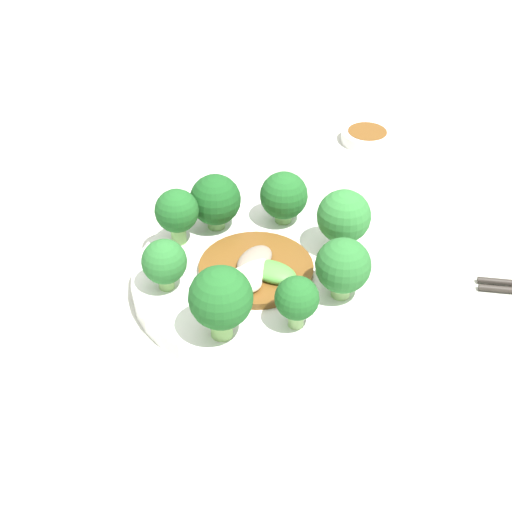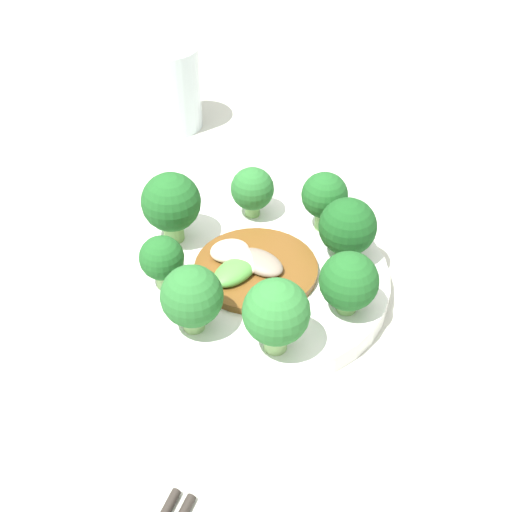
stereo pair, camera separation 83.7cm
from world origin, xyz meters
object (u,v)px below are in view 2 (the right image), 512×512
broccoli_southwest (171,203)px  broccoli_east (276,313)px  broccoli_north (348,227)px  broccoli_southeast (192,297)px  broccoli_northeast (349,282)px  drinking_glass (170,87)px  broccoli_west (252,190)px  broccoli_northwest (325,197)px  plate (256,280)px  stirfry_center (249,265)px  broccoli_south (162,259)px

broccoli_southwest → broccoli_east: size_ratio=1.06×
broccoli_north → broccoli_southeast: same height
broccoli_southeast → broccoli_southwest: bearing=-176.6°
broccoli_northeast → broccoli_southeast: bearing=-89.8°
broccoli_north → drinking_glass: bearing=-155.2°
broccoli_west → broccoli_east: size_ratio=0.78×
broccoli_northwest → broccoli_southwest: broccoli_southwest is taller
plate → broccoli_west: bearing=172.9°
broccoli_north → broccoli_east: 0.14m
stirfry_center → broccoli_west: bearing=169.0°
plate → broccoli_southeast: size_ratio=3.97×
broccoli_north → broccoli_southeast: size_ratio=0.99×
broccoli_south → drinking_glass: size_ratio=0.51×
broccoli_northwest → broccoli_southwest: size_ratio=0.86×
broccoli_east → broccoli_west: bearing=176.7°
plate → broccoli_north: size_ratio=4.02×
broccoli_southwest → broccoli_southeast: (0.13, 0.01, -0.01)m
plate → broccoli_east: bearing=0.3°
broccoli_south → stirfry_center: 0.08m
broccoli_northeast → stirfry_center: 0.10m
broccoli_northwest → broccoli_north: same height
broccoli_west → broccoli_northeast: size_ratio=0.91×
broccoli_south → broccoli_northeast: bearing=69.9°
broccoli_northeast → broccoli_southeast: broccoli_southeast is taller
broccoli_southwest → drinking_glass: 0.26m
broccoli_east → broccoli_north: bearing=140.6°
plate → stirfry_center: size_ratio=2.16×
broccoli_northeast → drinking_glass: 0.41m
broccoli_northeast → broccoli_south: bearing=-110.1°
broccoli_west → plate: bearing=-7.1°
broccoli_west → broccoli_northeast: (0.15, 0.06, 0.00)m
broccoli_northwest → broccoli_southeast: 0.19m
broccoli_west → broccoli_south: size_ratio=1.01×
broccoli_northeast → broccoli_southwest: (-0.13, -0.14, 0.01)m
broccoli_south → broccoli_north: bearing=94.8°
plate → stirfry_center: (-0.00, -0.01, 0.02)m
drinking_glass → stirfry_center: bearing=8.8°
broccoli_west → broccoli_east: bearing=-3.3°
plate → broccoli_northwest: (-0.06, 0.08, 0.05)m
broccoli_southwest → drinking_glass: drinking_glass is taller
broccoli_southwest → stirfry_center: bearing=47.1°
broccoli_north → broccoli_southwest: broccoli_southwest is taller
plate → broccoli_north: bearing=96.7°
broccoli_west → drinking_glass: size_ratio=0.51×
plate → broccoli_northeast: broccoli_northeast is taller
broccoli_west → broccoli_east: (0.19, -0.01, 0.01)m
broccoli_northeast → stirfry_center: (-0.06, -0.08, -0.03)m
plate → broccoli_south: bearing=-87.2°
plate → broccoli_east: (0.10, 0.00, 0.05)m
broccoli_west → broccoli_southeast: 0.17m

